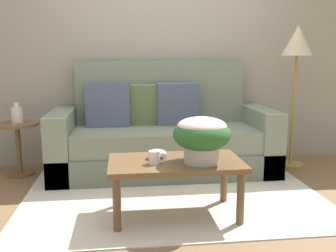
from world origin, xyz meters
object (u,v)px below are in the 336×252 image
at_px(couch, 162,138).
at_px(coffee_table, 176,168).
at_px(side_table, 18,139).
at_px(potted_plant, 202,135).
at_px(snack_bowl, 157,154).
at_px(table_vase, 17,114).
at_px(floor_lamp, 297,51).
at_px(coffee_mug, 155,157).

xyz_separation_m(couch, coffee_table, (-0.02, -1.16, 0.02)).
height_order(side_table, potted_plant, potted_plant).
xyz_separation_m(potted_plant, snack_bowl, (-0.31, 0.15, -0.17)).
xyz_separation_m(coffee_table, side_table, (-1.44, 1.20, 0.00)).
distance_m(coffee_table, table_vase, 1.89).
distance_m(floor_lamp, snack_bowl, 2.07).
bearing_deg(coffee_table, coffee_mug, -157.47).
height_order(couch, floor_lamp, floor_lamp).
height_order(coffee_mug, table_vase, table_vase).
bearing_deg(potted_plant, coffee_mug, 178.40).
bearing_deg(snack_bowl, coffee_mug, -102.12).
xyz_separation_m(floor_lamp, coffee_mug, (-1.61, -1.22, -0.76)).
relative_size(couch, coffee_table, 2.28).
height_order(side_table, table_vase, table_vase).
height_order(potted_plant, table_vase, potted_plant).
distance_m(potted_plant, snack_bowl, 0.38).
xyz_separation_m(coffee_table, coffee_mug, (-0.16, -0.07, 0.11)).
height_order(coffee_mug, snack_bowl, coffee_mug).
distance_m(floor_lamp, table_vase, 2.95).
bearing_deg(table_vase, potted_plant, -38.63).
xyz_separation_m(floor_lamp, table_vase, (-2.89, 0.06, -0.62)).
height_order(coffee_table, floor_lamp, floor_lamp).
distance_m(coffee_table, side_table, 1.87).
bearing_deg(side_table, couch, -1.28).
xyz_separation_m(side_table, coffee_mug, (1.28, -1.26, 0.11)).
relative_size(snack_bowl, table_vase, 0.70).
bearing_deg(coffee_table, table_vase, 139.76).
relative_size(side_table, potted_plant, 1.29).
relative_size(floor_lamp, table_vase, 7.43).
xyz_separation_m(potted_plant, coffee_mug, (-0.34, 0.01, -0.16)).
bearing_deg(couch, table_vase, 178.06).
distance_m(snack_bowl, table_vase, 1.74).
height_order(coffee_table, coffee_mug, coffee_mug).
bearing_deg(potted_plant, snack_bowl, 154.46).
bearing_deg(coffee_table, couch, 88.85).
relative_size(couch, floor_lamp, 1.49).
xyz_separation_m(coffee_table, snack_bowl, (-0.13, 0.07, 0.10)).
height_order(coffee_table, side_table, side_table).
bearing_deg(floor_lamp, snack_bowl, -145.66).
xyz_separation_m(coffee_table, table_vase, (-1.43, 1.21, 0.25)).
relative_size(couch, coffee_mug, 17.67).
height_order(couch, table_vase, couch).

